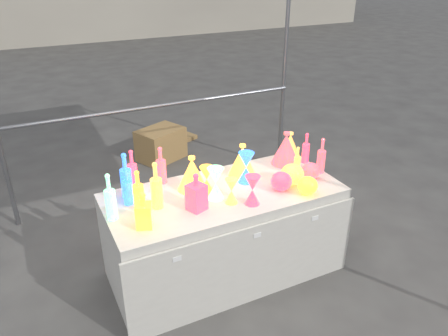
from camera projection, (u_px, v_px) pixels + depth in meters
name	position (u px, v px, depth m)	size (l,w,h in m)	color
ground	(224.00, 270.00, 3.66)	(80.00, 80.00, 0.00)	#605D58
display_table	(225.00, 233.00, 3.48)	(1.84, 0.83, 0.75)	silver
cardboard_box_closed	(161.00, 144.00, 5.55)	(0.55, 0.40, 0.40)	#AC834D
cardboard_box_flat	(172.00, 139.00, 6.16)	(0.60, 0.43, 0.05)	#AC834D
bottle_1	(126.00, 176.00, 3.17)	(0.08, 0.08, 0.36)	#1B974F
bottle_2	(133.00, 170.00, 3.28)	(0.07, 0.07, 0.33)	#F8591A
bottle_3	(161.00, 165.00, 3.39)	(0.08, 0.08, 0.31)	#1D1A9C
bottle_4	(156.00, 185.00, 3.04)	(0.08, 0.08, 0.36)	#116C5C
bottle_5	(110.00, 197.00, 2.91)	(0.08, 0.08, 0.34)	#D82B90
bottle_6	(138.00, 190.00, 3.02)	(0.08, 0.08, 0.31)	red
bottle_7	(127.00, 186.00, 3.10)	(0.07, 0.07, 0.29)	#1B974F
decanter_0	(143.00, 210.00, 2.84)	(0.10, 0.10, 0.26)	red
decanter_1	(196.00, 192.00, 3.04)	(0.12, 0.12, 0.28)	#F8591A
hourglass_0	(252.00, 190.00, 3.12)	(0.11, 0.11, 0.22)	#F8591A
hourglass_2	(231.00, 191.00, 3.14)	(0.10, 0.10, 0.19)	#116C5C
hourglass_3	(216.00, 183.00, 3.18)	(0.12, 0.12, 0.25)	#D82B90
hourglass_4	(207.00, 179.00, 3.27)	(0.11, 0.11, 0.21)	red
hourglass_5	(246.00, 167.00, 3.41)	(0.13, 0.13, 0.25)	#1B974F
globe_0	(307.00, 186.00, 3.27)	(0.15, 0.15, 0.12)	red
globe_1	(292.00, 175.00, 3.40)	(0.18, 0.18, 0.15)	#116C5C
globe_2	(281.00, 182.00, 3.32)	(0.16, 0.16, 0.13)	#F8591A
globe_3	(310.00, 172.00, 3.49)	(0.15, 0.15, 0.12)	#1D1A9C
lampshade_0	(242.00, 160.00, 3.52)	(0.23, 0.23, 0.27)	#DFFF35
lampshade_1	(192.00, 173.00, 3.30)	(0.23, 0.23, 0.27)	#DFFF35
lampshade_2	(286.00, 148.00, 3.71)	(0.24, 0.24, 0.29)	#1D1A9C
lampshade_3	(290.00, 146.00, 3.80)	(0.21, 0.21, 0.25)	#116C5C
bottle_9	(306.00, 148.00, 3.73)	(0.06, 0.06, 0.27)	#F8591A
bottle_10	(322.00, 155.00, 3.55)	(0.07, 0.07, 0.30)	#1D1A9C
bottle_11	(297.00, 161.00, 3.53)	(0.05, 0.05, 0.24)	#116C5C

